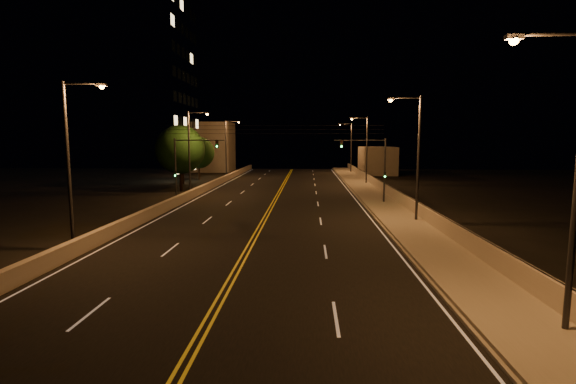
{
  "coord_description": "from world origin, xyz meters",
  "views": [
    {
      "loc": [
        3.46,
        -12.79,
        6.33
      ],
      "look_at": [
        2.0,
        18.0,
        2.5
      ],
      "focal_mm": 26.0,
      "sensor_mm": 36.0,
      "label": 1
    }
  ],
  "objects_px": {
    "traffic_signal_right": "(375,163)",
    "streetlight_5": "(191,147)",
    "streetlight_3": "(350,145)",
    "streetlight_4": "(72,155)",
    "streetlight_2": "(365,146)",
    "building_tower": "(114,89)",
    "streetlight_0": "(570,167)",
    "streetlight_6": "(227,145)",
    "streetlight_1": "(415,151)",
    "tree_0": "(180,150)",
    "traffic_signal_left": "(185,163)",
    "tree_1": "(182,150)",
    "tree_2": "(199,153)"
  },
  "relations": [
    {
      "from": "streetlight_0",
      "to": "streetlight_4",
      "type": "bearing_deg",
      "value": 155.17
    },
    {
      "from": "streetlight_1",
      "to": "tree_0",
      "type": "distance_m",
      "value": 30.89
    },
    {
      "from": "streetlight_0",
      "to": "streetlight_1",
      "type": "bearing_deg",
      "value": 90.0
    },
    {
      "from": "tree_2",
      "to": "building_tower",
      "type": "bearing_deg",
      "value": 173.23
    },
    {
      "from": "streetlight_3",
      "to": "traffic_signal_right",
      "type": "height_order",
      "value": "streetlight_3"
    },
    {
      "from": "streetlight_5",
      "to": "tree_2",
      "type": "distance_m",
      "value": 19.62
    },
    {
      "from": "tree_1",
      "to": "traffic_signal_right",
      "type": "bearing_deg",
      "value": -37.19
    },
    {
      "from": "streetlight_6",
      "to": "tree_0",
      "type": "relative_size",
      "value": 1.17
    },
    {
      "from": "streetlight_6",
      "to": "tree_1",
      "type": "distance_m",
      "value": 10.39
    },
    {
      "from": "streetlight_0",
      "to": "traffic_signal_right",
      "type": "distance_m",
      "value": 28.05
    },
    {
      "from": "streetlight_2",
      "to": "building_tower",
      "type": "relative_size",
      "value": 0.31
    },
    {
      "from": "traffic_signal_left",
      "to": "tree_2",
      "type": "xyz_separation_m",
      "value": [
        -5.31,
        25.5,
        0.26
      ]
    },
    {
      "from": "streetlight_6",
      "to": "traffic_signal_right",
      "type": "bearing_deg",
      "value": -54.51
    },
    {
      "from": "streetlight_4",
      "to": "tree_1",
      "type": "height_order",
      "value": "streetlight_4"
    },
    {
      "from": "streetlight_2",
      "to": "tree_0",
      "type": "bearing_deg",
      "value": -161.08
    },
    {
      "from": "streetlight_1",
      "to": "streetlight_6",
      "type": "xyz_separation_m",
      "value": [
        -21.47,
        37.3,
        0.0
      ]
    },
    {
      "from": "streetlight_6",
      "to": "tree_0",
      "type": "xyz_separation_m",
      "value": [
        -2.49,
        -17.8,
        -0.34
      ]
    },
    {
      "from": "streetlight_4",
      "to": "tree_2",
      "type": "relative_size",
      "value": 1.39
    },
    {
      "from": "streetlight_5",
      "to": "streetlight_0",
      "type": "bearing_deg",
      "value": -58.0
    },
    {
      "from": "streetlight_3",
      "to": "streetlight_4",
      "type": "distance_m",
      "value": 61.72
    },
    {
      "from": "streetlight_5",
      "to": "streetlight_6",
      "type": "distance_m",
      "value": 21.64
    },
    {
      "from": "tree_0",
      "to": "tree_1",
      "type": "distance_m",
      "value": 8.98
    },
    {
      "from": "traffic_signal_right",
      "to": "traffic_signal_left",
      "type": "xyz_separation_m",
      "value": [
        -18.89,
        0.0,
        0.0
      ]
    },
    {
      "from": "streetlight_5",
      "to": "streetlight_6",
      "type": "xyz_separation_m",
      "value": [
        0.0,
        21.64,
        0.0
      ]
    },
    {
      "from": "tree_1",
      "to": "streetlight_5",
      "type": "bearing_deg",
      "value": -68.64
    },
    {
      "from": "streetlight_5",
      "to": "building_tower",
      "type": "distance_m",
      "value": 29.27
    },
    {
      "from": "tree_2",
      "to": "streetlight_3",
      "type": "bearing_deg",
      "value": 29.15
    },
    {
      "from": "streetlight_5",
      "to": "building_tower",
      "type": "xyz_separation_m",
      "value": [
        -18.42,
        20.81,
        9.17
      ]
    },
    {
      "from": "streetlight_0",
      "to": "streetlight_3",
      "type": "relative_size",
      "value": 1.0
    },
    {
      "from": "streetlight_3",
      "to": "streetlight_6",
      "type": "bearing_deg",
      "value": -151.17
    },
    {
      "from": "streetlight_2",
      "to": "streetlight_4",
      "type": "xyz_separation_m",
      "value": [
        -21.47,
        -36.47,
        0.0
      ]
    },
    {
      "from": "tree_0",
      "to": "tree_1",
      "type": "relative_size",
      "value": 1.06
    },
    {
      "from": "streetlight_2",
      "to": "tree_1",
      "type": "height_order",
      "value": "streetlight_2"
    },
    {
      "from": "streetlight_2",
      "to": "traffic_signal_right",
      "type": "xyz_separation_m",
      "value": [
        -1.49,
        -18.42,
        -1.43
      ]
    },
    {
      "from": "streetlight_6",
      "to": "traffic_signal_right",
      "type": "xyz_separation_m",
      "value": [
        19.98,
        -28.01,
        -1.43
      ]
    },
    {
      "from": "traffic_signal_right",
      "to": "building_tower",
      "type": "distance_m",
      "value": 48.23
    },
    {
      "from": "tree_2",
      "to": "streetlight_0",
      "type": "bearing_deg",
      "value": -64.34
    },
    {
      "from": "streetlight_1",
      "to": "streetlight_6",
      "type": "relative_size",
      "value": 1.0
    },
    {
      "from": "traffic_signal_right",
      "to": "tree_1",
      "type": "bearing_deg",
      "value": 142.81
    },
    {
      "from": "streetlight_1",
      "to": "streetlight_4",
      "type": "height_order",
      "value": "same"
    },
    {
      "from": "streetlight_4",
      "to": "traffic_signal_right",
      "type": "distance_m",
      "value": 26.96
    },
    {
      "from": "traffic_signal_right",
      "to": "tree_2",
      "type": "relative_size",
      "value": 0.95
    },
    {
      "from": "streetlight_3",
      "to": "streetlight_6",
      "type": "xyz_separation_m",
      "value": [
        -21.47,
        -11.82,
        0.0
      ]
    },
    {
      "from": "streetlight_2",
      "to": "traffic_signal_left",
      "type": "distance_m",
      "value": 27.51
    },
    {
      "from": "streetlight_1",
      "to": "streetlight_6",
      "type": "height_order",
      "value": "same"
    },
    {
      "from": "streetlight_3",
      "to": "streetlight_4",
      "type": "xyz_separation_m",
      "value": [
        -21.47,
        -57.87,
        0.0
      ]
    },
    {
      "from": "traffic_signal_right",
      "to": "tree_2",
      "type": "xyz_separation_m",
      "value": [
        -24.2,
        25.5,
        0.26
      ]
    },
    {
      "from": "traffic_signal_right",
      "to": "streetlight_5",
      "type": "bearing_deg",
      "value": 162.3
    },
    {
      "from": "building_tower",
      "to": "streetlight_2",
      "type": "bearing_deg",
      "value": -12.39
    },
    {
      "from": "streetlight_5",
      "to": "traffic_signal_left",
      "type": "bearing_deg",
      "value": -80.29
    }
  ]
}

